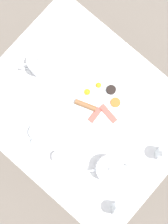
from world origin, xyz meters
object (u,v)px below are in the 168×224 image
(fork_by_plate, at_px, (83,36))
(teapot_near, at_px, (41,63))
(teapot_far, at_px, (110,169))
(teacup_with_saucer_left, at_px, (38,132))
(napkin_folded, at_px, (161,114))
(water_glass_tall, at_px, (8,141))
(wine_glass_spare, at_px, (119,211))
(creamer_jug, at_px, (58,156))
(breakfast_plate, at_px, (99,100))
(water_glass_short, at_px, (165,154))

(fork_by_plate, bearing_deg, teapot_near, 168.40)
(teapot_far, bearing_deg, teacup_with_saucer_left, -33.52)
(teapot_near, height_order, napkin_folded, teapot_near)
(water_glass_tall, height_order, napkin_folded, water_glass_tall)
(napkin_folded, xyz_separation_m, fork_by_plate, (0.05, 0.57, -0.00))
(teapot_far, bearing_deg, wine_glass_spare, 94.94)
(creamer_jug, relative_size, napkin_folded, 0.42)
(napkin_folded, height_order, fork_by_plate, napkin_folded)
(teacup_with_saucer_left, relative_size, wine_glass_spare, 1.05)
(breakfast_plate, height_order, creamer_jug, creamer_jug)
(teacup_with_saucer_left, relative_size, creamer_jug, 2.01)
(teapot_near, bearing_deg, water_glass_tall, -123.80)
(water_glass_tall, xyz_separation_m, wine_glass_spare, (0.10, -0.61, -0.00))
(napkin_folded, relative_size, fork_by_plate, 1.44)
(teacup_with_saucer_left, xyz_separation_m, fork_by_plate, (0.52, 0.17, -0.02))
(fork_by_plate, bearing_deg, water_glass_tall, -171.96)
(wine_glass_spare, relative_size, creamer_jug, 1.91)
(creamer_jug, height_order, fork_by_plate, creamer_jug)
(creamer_jug, bearing_deg, napkin_folded, -26.66)
(water_glass_short, bearing_deg, creamer_jug, 132.56)
(teacup_with_saucer_left, bearing_deg, water_glass_short, -58.62)
(breakfast_plate, height_order, teacup_with_saucer_left, teacup_with_saucer_left)
(teacup_with_saucer_left, bearing_deg, breakfast_plate, -20.64)
(teapot_near, xyz_separation_m, teacup_with_saucer_left, (-0.27, -0.22, -0.03))
(teacup_with_saucer_left, bearing_deg, creamer_jug, -98.32)
(napkin_folded, bearing_deg, breakfast_plate, 118.60)
(fork_by_plate, bearing_deg, wine_glass_spare, -127.86)
(wine_glass_spare, xyz_separation_m, creamer_jug, (-0.00, 0.38, -0.05))
(breakfast_plate, distance_m, napkin_folded, 0.32)
(teapot_far, xyz_separation_m, fork_by_plate, (0.43, 0.54, -0.05))
(water_glass_short, xyz_separation_m, creamer_jug, (-0.34, 0.37, -0.05))
(water_glass_tall, distance_m, creamer_jug, 0.25)
(creamer_jug, distance_m, napkin_folded, 0.56)
(teapot_near, distance_m, creamer_jug, 0.47)
(wine_glass_spare, xyz_separation_m, napkin_folded, (0.50, 0.13, -0.07))
(breakfast_plate, xyz_separation_m, teapot_far, (-0.22, -0.26, 0.05))
(breakfast_plate, xyz_separation_m, water_glass_short, (-0.00, -0.41, 0.07))
(teacup_with_saucer_left, bearing_deg, napkin_folded, -40.27)
(teapot_near, xyz_separation_m, wine_glass_spare, (-0.29, -0.75, 0.02))
(water_glass_short, height_order, creamer_jug, water_glass_short)
(teapot_near, xyz_separation_m, fork_by_plate, (0.26, -0.05, -0.05))
(breakfast_plate, xyz_separation_m, teacup_with_saucer_left, (-0.32, 0.12, 0.02))
(water_glass_tall, bearing_deg, wine_glass_spare, -80.81)
(breakfast_plate, bearing_deg, wine_glass_spare, -129.69)
(teacup_with_saucer_left, height_order, water_glass_tall, water_glass_tall)
(breakfast_plate, height_order, teapot_far, teapot_far)
(breakfast_plate, distance_m, teapot_near, 0.35)
(water_glass_tall, distance_m, water_glass_short, 0.75)
(water_glass_tall, bearing_deg, teapot_near, 20.44)
(teacup_with_saucer_left, xyz_separation_m, creamer_jug, (-0.02, -0.15, 0.00))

